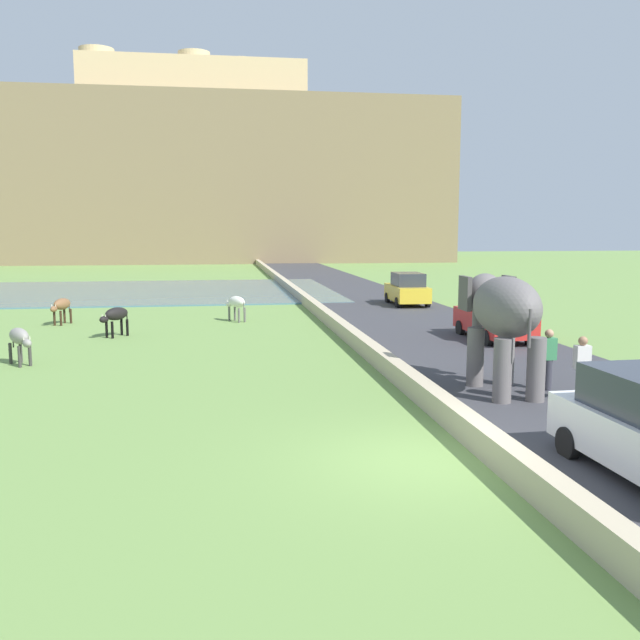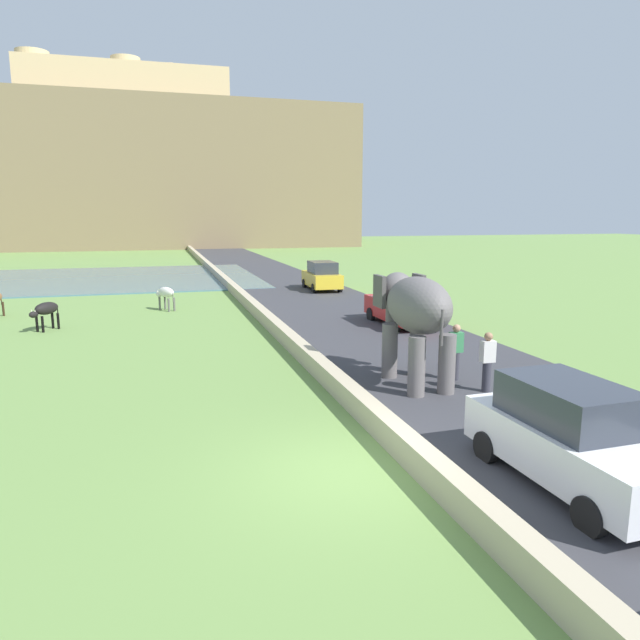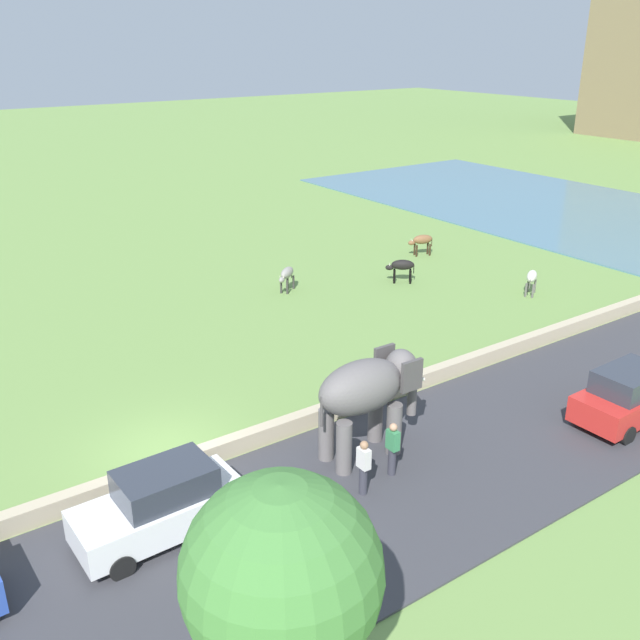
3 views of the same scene
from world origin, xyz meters
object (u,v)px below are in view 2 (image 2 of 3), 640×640
Objects in this scene: person_beside_elephant at (456,351)px; cow_white at (166,293)px; person_trailing at (487,361)px; cow_black at (46,310)px; car_yellow at (322,276)px; car_red at (401,305)px; elephant at (415,311)px; car_white at (572,436)px.

person_beside_elephant reaches higher than cow_white.
cow_black is (-12.42, 12.13, -0.04)m from person_trailing.
car_yellow is 11.80m from car_red.
cow_white is (-7.45, 14.73, -0.04)m from person_beside_elephant.
car_red is (0.00, -11.80, 0.00)m from car_yellow.
cow_white is at bearing -151.96° from car_yellow.
elephant is 8.51m from car_red.
car_red reaches higher than person_beside_elephant.
person_trailing is 17.68m from cow_white.
car_yellow is (1.67, 20.91, 0.03)m from person_trailing.
cow_black is (-14.09, 3.02, -0.06)m from car_red.
person_beside_elephant is at bearing 78.53° from car_white.
elephant is at bearing -44.76° from cow_black.
person_trailing is at bearing 73.20° from car_white.
elephant is 2.57× the size of cow_white.
person_trailing is 0.40× the size of car_white.
car_yellow is (3.15, 19.63, -1.14)m from elephant.
cow_black is at bearing -148.08° from car_yellow.
car_white reaches higher than cow_black.
elephant is 2.27m from person_trailing.
car_yellow is 1.01× the size of car_white.
person_beside_elephant is 19.82m from car_yellow.
elephant is at bearing 175.60° from person_beside_elephant.
car_white is at bearing -57.28° from cow_black.
cow_white is at bearing 116.82° from person_beside_elephant.
person_trailing is 9.26m from car_red.
car_white is 3.00× the size of cow_white.
cow_black is (-4.72, -3.79, 0.00)m from cow_white.
person_beside_elephant is at bearing 101.71° from person_trailing.
person_beside_elephant is at bearing -63.18° from cow_white.
cow_white is (-7.70, 15.92, -0.04)m from person_trailing.
person_beside_elephant and person_trailing have the same top height.
person_beside_elephant is 8.15m from car_red.
car_yellow reaches higher than person_trailing.
elephant reaches higher than car_yellow.
car_yellow is 16.60m from cow_black.
person_trailing is (0.25, -1.18, 0.00)m from person_beside_elephant.
elephant is 1.70m from person_beside_elephant.
person_beside_elephant is 1.21m from person_trailing.
car_white is at bearing -102.68° from car_red.
person_trailing is at bearing -44.32° from cow_black.
car_yellow is at bearing 83.04° from car_white.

